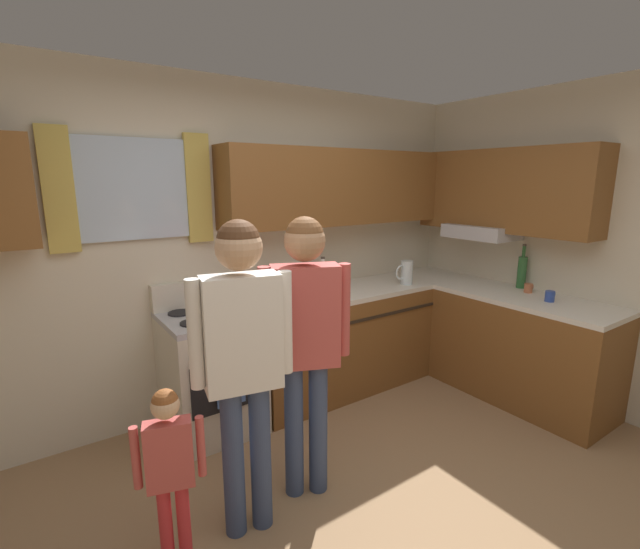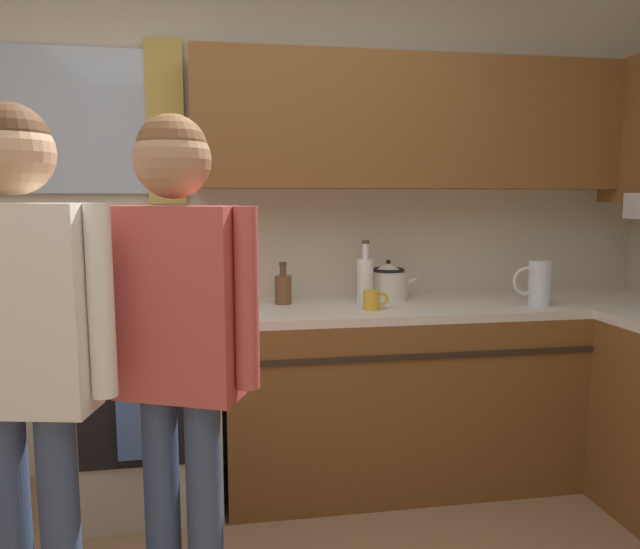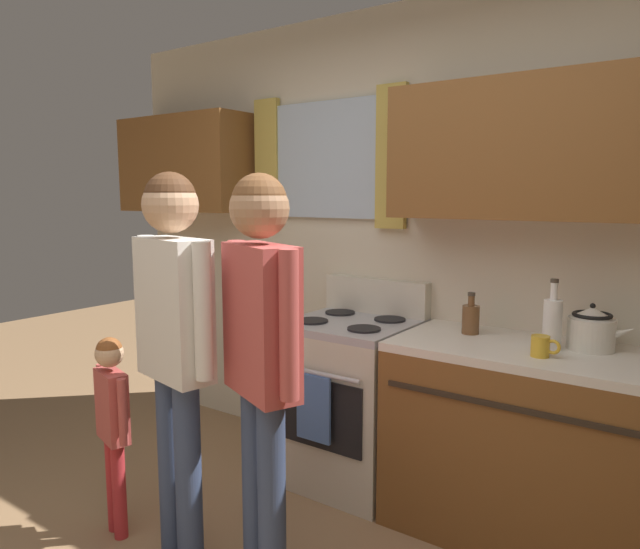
# 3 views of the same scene
# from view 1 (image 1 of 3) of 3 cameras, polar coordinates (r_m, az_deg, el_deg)

# --- Properties ---
(ground_plane) EXTENTS (12.00, 12.00, 0.00)m
(ground_plane) POSITION_cam_1_polar(r_m,az_deg,el_deg) (2.70, 9.17, -31.07)
(ground_plane) COLOR #93704C
(back_wall_unit) EXTENTS (4.60, 0.42, 2.60)m
(back_wall_unit) POSITION_cam_1_polar(r_m,az_deg,el_deg) (3.54, -9.95, 6.21)
(back_wall_unit) COLOR beige
(back_wall_unit) RESTS_ON ground
(right_wall_unit) EXTENTS (0.52, 4.05, 2.60)m
(right_wall_unit) POSITION_cam_1_polar(r_m,az_deg,el_deg) (4.01, 33.02, 4.15)
(right_wall_unit) COLOR beige
(right_wall_unit) RESTS_ON ground
(kitchen_counter_run) EXTENTS (2.31, 2.06, 0.90)m
(kitchen_counter_run) POSITION_cam_1_polar(r_m,az_deg,el_deg) (4.07, 13.20, -8.10)
(kitchen_counter_run) COLOR brown
(kitchen_counter_run) RESTS_ON ground
(stove_oven) EXTENTS (0.64, 0.67, 1.10)m
(stove_oven) POSITION_cam_1_polar(r_m,az_deg,el_deg) (3.40, -13.98, -12.04)
(stove_oven) COLOR beige
(stove_oven) RESTS_ON ground
(bottle_wine_green) EXTENTS (0.08, 0.08, 0.39)m
(bottle_wine_green) POSITION_cam_1_polar(r_m,az_deg,el_deg) (4.26, 24.86, 0.40)
(bottle_wine_green) COLOR #2D6633
(bottle_wine_green) RESTS_ON kitchen_counter_run
(bottle_milk_white) EXTENTS (0.08, 0.08, 0.31)m
(bottle_milk_white) POSITION_cam_1_polar(r_m,az_deg,el_deg) (3.70, 0.37, -0.63)
(bottle_milk_white) COLOR white
(bottle_milk_white) RESTS_ON kitchen_counter_run
(bottle_squat_brown) EXTENTS (0.08, 0.08, 0.21)m
(bottle_squat_brown) POSITION_cam_1_polar(r_m,az_deg,el_deg) (3.56, -5.50, -1.90)
(bottle_squat_brown) COLOR brown
(bottle_squat_brown) RESTS_ON kitchen_counter_run
(mug_cobalt_blue) EXTENTS (0.11, 0.07, 0.08)m
(mug_cobalt_blue) POSITION_cam_1_polar(r_m,az_deg,el_deg) (3.91, 27.83, -2.51)
(mug_cobalt_blue) COLOR #2D479E
(mug_cobalt_blue) RESTS_ON kitchen_counter_run
(mug_mustard_yellow) EXTENTS (0.12, 0.08, 0.09)m
(mug_mustard_yellow) POSITION_cam_1_polar(r_m,az_deg,el_deg) (3.59, 1.76, -2.24)
(mug_mustard_yellow) COLOR gold
(mug_mustard_yellow) RESTS_ON kitchen_counter_run
(cup_terracotta) EXTENTS (0.11, 0.07, 0.08)m
(cup_terracotta) POSITION_cam_1_polar(r_m,az_deg,el_deg) (4.14, 25.58, -1.59)
(cup_terracotta) COLOR #B76642
(cup_terracotta) RESTS_ON kitchen_counter_run
(stovetop_kettle) EXTENTS (0.27, 0.20, 0.21)m
(stovetop_kettle) POSITION_cam_1_polar(r_m,az_deg,el_deg) (3.86, 1.32, -0.45)
(stovetop_kettle) COLOR silver
(stovetop_kettle) RESTS_ON kitchen_counter_run
(water_pitcher) EXTENTS (0.19, 0.11, 0.22)m
(water_pitcher) POSITION_cam_1_polar(r_m,az_deg,el_deg) (4.09, 11.18, 0.27)
(water_pitcher) COLOR silver
(water_pitcher) RESTS_ON kitchen_counter_run
(adult_holding_child) EXTENTS (0.51, 0.23, 1.67)m
(adult_holding_child) POSITION_cam_1_polar(r_m,az_deg,el_deg) (2.21, -10.07, -9.02)
(adult_holding_child) COLOR #38476B
(adult_holding_child) RESTS_ON ground
(adult_in_plaid) EXTENTS (0.48, 0.29, 1.66)m
(adult_in_plaid) POSITION_cam_1_polar(r_m,az_deg,el_deg) (2.45, -1.93, -6.82)
(adult_in_plaid) COLOR #38476B
(adult_in_plaid) RESTS_ON ground
(small_child) EXTENTS (0.31, 0.15, 0.94)m
(small_child) POSITION_cam_1_polar(r_m,az_deg,el_deg) (2.27, -19.02, -21.99)
(small_child) COLOR red
(small_child) RESTS_ON ground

